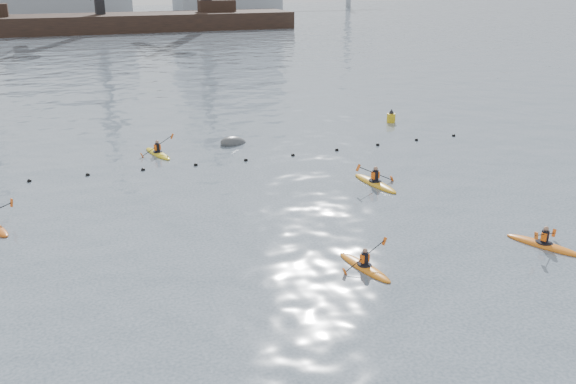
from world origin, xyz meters
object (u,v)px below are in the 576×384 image
Objects in this scene: kayaker_3 at (375,182)px; nav_buoy at (391,118)px; kayaker_0 at (364,266)px; kayaker_5 at (158,153)px; kayaker_4 at (544,244)px; mooring_buoy at (234,144)px.

kayaker_3 is 3.13× the size of nav_buoy.
kayaker_5 reaches higher than kayaker_0.
kayaker_0 is 0.97× the size of kayaker_4.
nav_buoy is at bearing 48.61° from kayaker_3.
kayaker_3 reaches higher than mooring_buoy.
nav_buoy is (12.63, 1.56, 0.35)m from mooring_buoy.
kayaker_5 is at bearing 93.00° from kayaker_0.
kayaker_5 is 5.11m from mooring_buoy.
kayaker_3 reaches higher than nav_buoy.
nav_buoy is at bearing 45.98° from kayaker_0.
mooring_buoy is (-7.57, 19.77, -0.10)m from kayaker_4.
kayaker_0 is at bearing -90.73° from mooring_buoy.
kayaker_0 is at bearing -122.15° from nav_buoy.
kayaker_3 is at bearing -65.39° from mooring_buoy.
kayaker_3 is 1.16× the size of kayaker_4.
kayaker_4 is at bearing -103.34° from nav_buoy.
kayaker_5 is (-4.82, 18.15, 0.01)m from kayaker_0.
kayaker_4 is at bearing -81.65° from kayaker_3.
kayaker_5 is (-12.63, 19.01, 0.00)m from kayaker_4.
kayaker_5 is at bearing -82.28° from kayaker_4.
kayaker_0 reaches higher than nav_buoy.
kayaker_0 reaches higher than kayaker_4.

